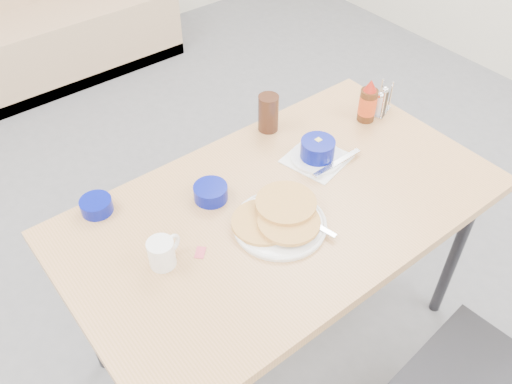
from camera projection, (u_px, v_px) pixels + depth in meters
ground at (318, 378)px, 2.11m from camera, size 6.00×6.00×0.00m
booth_bench at (24, 29)px, 3.45m from camera, size 1.90×0.56×1.22m
dining_table at (282, 218)px, 1.77m from camera, size 1.40×0.80×0.76m
pancake_plate at (280, 220)px, 1.65m from camera, size 0.29×0.29×0.05m
coffee_mug at (162, 252)px, 1.52m from camera, size 0.11×0.08×0.09m
grits_setting at (318, 152)px, 1.86m from camera, size 0.25×0.23×0.08m
creamer_bowl at (96, 206)px, 1.69m from camera, size 0.10×0.10×0.05m
butter_bowl at (211, 192)px, 1.73m from camera, size 0.11×0.11×0.05m
amber_tumbler at (268, 113)px, 1.96m from camera, size 0.09×0.09×0.14m
condiment_caddy at (381, 103)px, 2.06m from camera, size 0.11×0.09×0.12m
syrup_bottle at (368, 103)px, 2.00m from camera, size 0.07×0.07×0.17m
sugar_wrapper at (200, 252)px, 1.58m from camera, size 0.05×0.05×0.00m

